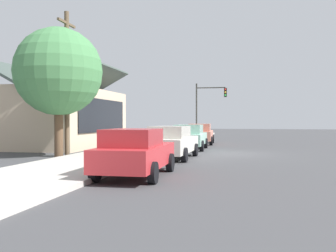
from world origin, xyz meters
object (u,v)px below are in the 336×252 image
shade_tree (58,72)px  traffic_light_main (208,102)px  utility_pole_wooden (67,81)px  fire_hydrant_red (173,140)px  car_coral (200,134)px  car_cherry (135,152)px  car_seafoam (189,137)px  car_ivory (172,142)px

shade_tree → traffic_light_main: size_ratio=1.26×
utility_pole_wooden → fire_hydrant_red: utility_pole_wooden is taller
car_coral → car_cherry: bearing=177.0°
car_cherry → traffic_light_main: (21.98, -0.08, 2.68)m
car_seafoam → shade_tree: bearing=135.2°
car_coral → traffic_light_main: (4.66, -0.12, 2.68)m
utility_pole_wooden → car_ivory: bearing=-91.9°
car_coral → car_ivory: bearing=177.2°
shade_tree → traffic_light_main: (16.43, -5.85, -0.82)m
car_seafoam → car_coral: 5.68m
car_seafoam → utility_pole_wooden: size_ratio=0.59×
fire_hydrant_red → utility_pole_wooden: bearing=153.7°
shade_tree → traffic_light_main: 17.46m
car_ivory → shade_tree: 6.76m
car_cherry → car_seafoam: same height
car_seafoam → fire_hydrant_red: bearing=30.4°
car_cherry → shade_tree: bearing=44.9°
car_ivory → fire_hydrant_red: size_ratio=6.78×
car_seafoam → car_coral: same height
car_cherry → traffic_light_main: bearing=-1.4°
car_seafoam → car_coral: size_ratio=0.92×
car_seafoam → fire_hydrant_red: car_seafoam is taller
traffic_light_main → utility_pole_wooden: (-15.90, 5.66, 0.44)m
car_coral → shade_tree: shade_tree is taller
car_cherry → fire_hydrant_red: size_ratio=6.23×
shade_tree → fire_hydrant_red: bearing=-25.9°
car_ivory → car_coral: 11.42m
car_coral → fire_hydrant_red: bearing=150.9°
car_cherry → car_coral: (17.32, 0.04, 0.00)m
car_seafoam → fire_hydrant_red: size_ratio=6.22×
car_ivory → traffic_light_main: bearing=1.1°
traffic_light_main → fire_hydrant_red: traffic_light_main is taller
car_ivory → car_coral: same height
car_coral → traffic_light_main: 5.38m
traffic_light_main → fire_hydrant_red: size_ratio=7.32×
shade_tree → utility_pole_wooden: size_ratio=0.87×
car_coral → utility_pole_wooden: 12.91m
car_coral → fire_hydrant_red: car_coral is taller
car_cherry → car_ivory: size_ratio=0.92×
car_seafoam → utility_pole_wooden: utility_pole_wooden is taller
traffic_light_main → utility_pole_wooden: utility_pole_wooden is taller
car_cherry → utility_pole_wooden: (6.08, 5.58, 3.11)m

